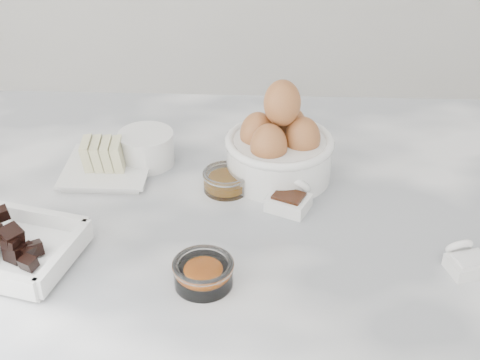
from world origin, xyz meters
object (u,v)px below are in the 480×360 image
salt_spoon (466,260)px  chocolate_dish (5,244)px  egg_bowl (279,146)px  honey_bowl (226,180)px  vanilla_spoon (291,198)px  sugar_ramekin (146,147)px  zest_bowl (203,272)px  butter_plate (106,162)px

salt_spoon → chocolate_dish: bearing=-179.6°
chocolate_dish → egg_bowl: bearing=31.6°
honey_bowl → salt_spoon: size_ratio=1.02×
honey_bowl → vanilla_spoon: (0.10, -0.04, -0.00)m
sugar_ramekin → salt_spoon: 0.51m
zest_bowl → vanilla_spoon: vanilla_spoon is taller
salt_spoon → vanilla_spoon: bearing=149.4°
honey_bowl → salt_spoon: salt_spoon is taller
butter_plate → salt_spoon: 0.55m
egg_bowl → honey_bowl: 0.10m
sugar_ramekin → honey_bowl: (0.13, -0.07, -0.01)m
sugar_ramekin → zest_bowl: size_ratio=1.14×
chocolate_dish → vanilla_spoon: size_ratio=2.54×
chocolate_dish → salt_spoon: size_ratio=3.05×
egg_bowl → vanilla_spoon: bearing=-78.7°
egg_bowl → salt_spoon: egg_bowl is taller
chocolate_dish → sugar_ramekin: bearing=60.0°
chocolate_dish → butter_plate: size_ratio=1.61×
zest_bowl → chocolate_dish: bearing=171.3°
zest_bowl → salt_spoon: bearing=7.6°
vanilla_spoon → salt_spoon: (0.22, -0.13, -0.00)m
sugar_ramekin → chocolate_dish: bearing=-120.0°
honey_bowl → vanilla_spoon: bearing=-23.3°
salt_spoon → sugar_ramekin: bearing=151.3°
butter_plate → honey_bowl: 0.19m
salt_spoon → egg_bowl: bearing=137.9°
butter_plate → honey_bowl: butter_plate is taller
chocolate_dish → honey_bowl: 0.33m
egg_bowl → butter_plate: bearing=-179.1°
butter_plate → zest_bowl: (0.17, -0.25, -0.00)m
butter_plate → sugar_ramekin: 0.07m
honey_bowl → salt_spoon: (0.32, -0.17, -0.00)m
sugar_ramekin → butter_plate: bearing=-148.7°
chocolate_dish → sugar_ramekin: sugar_ramekin is taller
chocolate_dish → zest_bowl: chocolate_dish is taller
sugar_ramekin → vanilla_spoon: size_ratio=1.05×
sugar_ramekin → zest_bowl: 0.31m
chocolate_dish → honey_bowl: bearing=32.4°
sugar_ramekin → salt_spoon: bearing=-28.7°
egg_bowl → vanilla_spoon: (0.02, -0.08, -0.04)m
butter_plate → egg_bowl: bearing=0.9°
vanilla_spoon → salt_spoon: bearing=-30.6°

